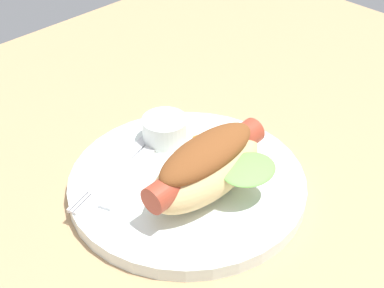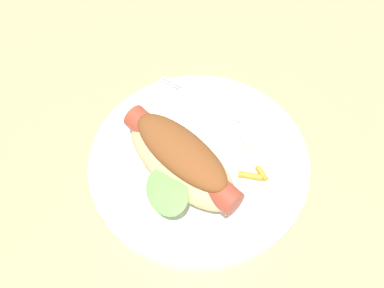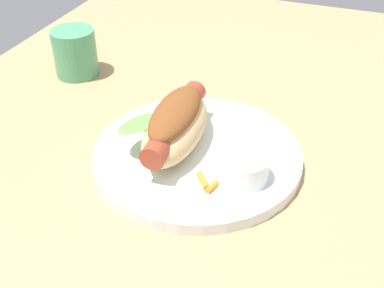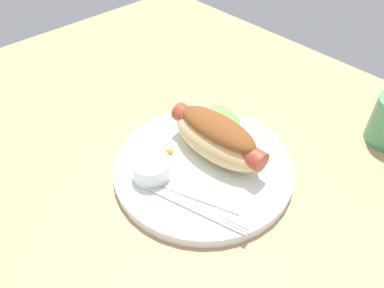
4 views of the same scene
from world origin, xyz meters
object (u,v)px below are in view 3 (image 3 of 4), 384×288
at_px(plate, 197,155).
at_px(hot_dog, 175,124).
at_px(knife, 245,146).
at_px(drinking_cup, 75,52).
at_px(fork, 259,141).
at_px(sauce_ramekin, 245,168).
at_px(carrot_garnish, 206,183).

relative_size(plate, hot_dog, 1.61).
relative_size(knife, drinking_cup, 1.94).
distance_m(plate, fork, 0.08).
xyz_separation_m(hot_dog, sauce_ramekin, (-0.03, -0.10, -0.02)).
distance_m(plate, drinking_cup, 0.31).
relative_size(hot_dog, carrot_garnish, 5.39).
bearing_deg(plate, carrot_garnish, -151.08).
height_order(plate, sauce_ramekin, sauce_ramekin).
bearing_deg(plate, fork, -56.97).
xyz_separation_m(hot_dog, carrot_garnish, (-0.06, -0.06, -0.03)).
relative_size(plate, fork, 1.68).
distance_m(sauce_ramekin, fork, 0.08).
height_order(fork, drinking_cup, drinking_cup).
bearing_deg(sauce_ramekin, hot_dog, 73.10).
relative_size(plate, drinking_cup, 3.42).
height_order(plate, drinking_cup, drinking_cup).
distance_m(plate, carrot_garnish, 0.07).
distance_m(plate, sauce_ramekin, 0.08).
bearing_deg(carrot_garnish, drinking_cup, 54.80).
relative_size(fork, knife, 1.05).
distance_m(knife, carrot_garnish, 0.09).
relative_size(plate, sauce_ramekin, 4.86).
xyz_separation_m(knife, carrot_garnish, (-0.09, 0.02, 0.00)).
bearing_deg(fork, hot_dog, 98.49).
distance_m(hot_dog, carrot_garnish, 0.09).
height_order(knife, carrot_garnish, carrot_garnish).
relative_size(knife, carrot_garnish, 4.93).
bearing_deg(knife, sauce_ramekin, 172.61).
bearing_deg(sauce_ramekin, knife, 15.33).
bearing_deg(sauce_ramekin, carrot_garnish, 126.23).
distance_m(knife, drinking_cup, 0.35).
relative_size(fork, carrot_garnish, 5.18).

